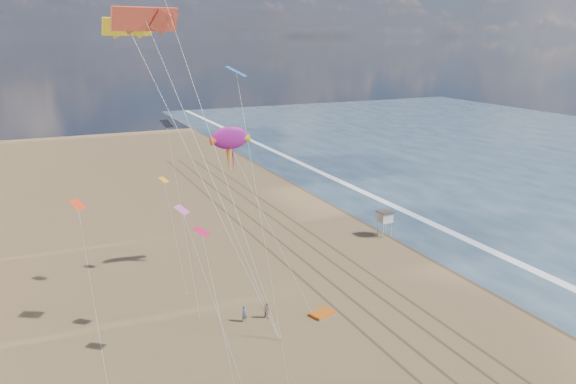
% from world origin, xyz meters
% --- Properties ---
extents(wet_sand, '(260.00, 260.00, 0.00)m').
position_xyz_m(wet_sand, '(19.00, 40.00, 0.00)').
color(wet_sand, '#42301E').
rests_on(wet_sand, ground).
extents(foam, '(260.00, 260.00, 0.00)m').
position_xyz_m(foam, '(23.20, 40.00, 0.00)').
color(foam, white).
rests_on(foam, ground).
extents(tracks, '(7.68, 120.00, 0.01)m').
position_xyz_m(tracks, '(2.55, 30.00, 0.01)').
color(tracks, brown).
rests_on(tracks, ground).
extents(lifeguard_stand, '(1.84, 1.84, 3.32)m').
position_xyz_m(lifeguard_stand, '(14.36, 32.67, 2.56)').
color(lifeguard_stand, silver).
rests_on(lifeguard_stand, ground).
extents(grounded_kite, '(2.63, 2.15, 0.26)m').
position_xyz_m(grounded_kite, '(-2.92, 17.07, 0.13)').
color(grounded_kite, orange).
rests_on(grounded_kite, ground).
extents(show_kite, '(4.28, 7.11, 19.31)m').
position_xyz_m(show_kite, '(-6.78, 31.00, 14.61)').
color(show_kite, '#951781').
rests_on(show_kite, ground).
extents(kite_flyer_a, '(0.64, 0.49, 1.57)m').
position_xyz_m(kite_flyer_a, '(-9.92, 18.72, 0.79)').
color(kite_flyer_a, slate).
rests_on(kite_flyer_a, ground).
extents(kite_flyer_b, '(0.89, 0.91, 1.47)m').
position_xyz_m(kite_flyer_b, '(-7.88, 18.47, 0.74)').
color(kite_flyer_b, '#935D4B').
rests_on(kite_flyer_b, ground).
extents(small_kites, '(13.80, 19.51, 12.51)m').
position_xyz_m(small_kites, '(-14.76, 21.25, 15.09)').
color(small_kites, '#E358B0').
rests_on(small_kites, ground).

